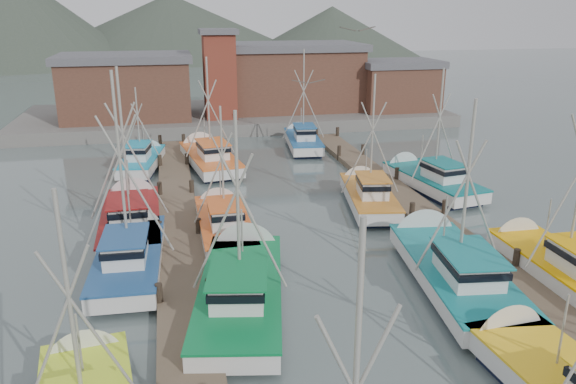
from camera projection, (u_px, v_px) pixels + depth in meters
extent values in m
plane|color=#4D5D5C|center=(336.00, 270.00, 26.16)|extent=(260.00, 260.00, 0.00)
cube|color=brown|center=(180.00, 245.00, 28.41)|extent=(2.20, 46.00, 0.40)
cylinder|color=black|center=(160.00, 301.00, 22.56)|extent=(0.30, 0.30, 1.50)
cylinder|color=black|center=(160.00, 235.00, 29.06)|extent=(0.30, 0.30, 1.50)
cylinder|color=black|center=(160.00, 193.00, 35.56)|extent=(0.30, 0.30, 1.50)
cylinder|color=black|center=(160.00, 165.00, 42.06)|extent=(0.30, 0.30, 1.50)
cylinder|color=black|center=(160.00, 144.00, 48.56)|extent=(0.30, 0.30, 1.50)
cylinder|color=black|center=(209.00, 295.00, 22.96)|extent=(0.30, 0.30, 1.50)
cylinder|color=black|center=(199.00, 232.00, 29.46)|extent=(0.30, 0.30, 1.50)
cylinder|color=black|center=(192.00, 191.00, 35.96)|extent=(0.30, 0.30, 1.50)
cylinder|color=black|center=(187.00, 163.00, 42.46)|extent=(0.30, 0.30, 1.50)
cylinder|color=black|center=(184.00, 143.00, 48.96)|extent=(0.30, 0.30, 1.50)
cube|color=brown|center=(436.00, 224.00, 31.21)|extent=(2.20, 46.00, 0.40)
cylinder|color=black|center=(476.00, 268.00, 25.37)|extent=(0.30, 0.30, 1.50)
cylinder|color=black|center=(412.00, 215.00, 31.86)|extent=(0.30, 0.30, 1.50)
cylinder|color=black|center=(369.00, 180.00, 38.36)|extent=(0.30, 0.30, 1.50)
cylinder|color=black|center=(339.00, 155.00, 44.86)|extent=(0.30, 0.30, 1.50)
cylinder|color=black|center=(316.00, 136.00, 51.36)|extent=(0.30, 0.30, 1.50)
cylinder|color=black|center=(515.00, 264.00, 25.77)|extent=(0.30, 0.30, 1.50)
cylinder|color=black|center=(444.00, 212.00, 32.26)|extent=(0.30, 0.30, 1.50)
cylinder|color=black|center=(397.00, 178.00, 38.76)|extent=(0.30, 0.30, 1.50)
cylinder|color=black|center=(363.00, 154.00, 45.26)|extent=(0.30, 0.30, 1.50)
cylinder|color=black|center=(337.00, 135.00, 51.76)|extent=(0.30, 0.30, 1.50)
cube|color=slate|center=(236.00, 116.00, 60.33)|extent=(44.00, 16.00, 1.20)
cube|color=brown|center=(127.00, 90.00, 55.22)|extent=(12.00, 8.00, 5.50)
cube|color=#5A5A5F|center=(124.00, 58.00, 54.25)|extent=(12.72, 8.48, 0.70)
cube|color=brown|center=(291.00, 79.00, 60.37)|extent=(14.00, 9.00, 6.20)
cube|color=#5A5A5F|center=(291.00, 46.00, 59.29)|extent=(14.84, 9.54, 0.70)
cube|color=brown|center=(397.00, 88.00, 60.05)|extent=(8.00, 6.00, 4.50)
cube|color=#5A5A5F|center=(398.00, 63.00, 59.24)|extent=(8.48, 6.36, 0.70)
cube|color=maroon|center=(220.00, 77.00, 54.78)|extent=(3.00, 3.00, 8.00)
cube|color=#5A5A5F|center=(218.00, 32.00, 53.45)|extent=(3.60, 3.60, 0.50)
cone|color=#3E483C|center=(14.00, 63.00, 124.93)|extent=(110.00, 110.00, 42.00)
cone|color=#3E483C|center=(173.00, 55.00, 145.86)|extent=(140.00, 140.00, 30.00)
cone|color=#3E483C|center=(331.00, 55.00, 144.58)|extent=(90.00, 90.00, 24.00)
cone|color=silver|center=(499.00, 332.00, 20.22)|extent=(2.82, 1.29, 2.75)
cylinder|color=#A29F94|center=(563.00, 330.00, 17.10)|extent=(0.08, 0.08, 2.46)
cone|color=silver|center=(86.00, 354.00, 18.92)|extent=(2.62, 1.42, 2.50)
cylinder|color=#A29F94|center=(71.00, 314.00, 13.99)|extent=(0.13, 0.13, 6.58)
cylinder|color=#A29F94|center=(51.00, 345.00, 14.06)|extent=(2.35, 0.40, 5.15)
cylinder|color=#A29F94|center=(97.00, 337.00, 14.41)|extent=(2.35, 0.40, 5.15)
cylinder|color=#A29F94|center=(80.00, 351.00, 16.08)|extent=(0.08, 0.08, 2.40)
cube|color=black|center=(241.00, 307.00, 22.88)|extent=(4.34, 8.90, 0.70)
cube|color=silver|center=(241.00, 293.00, 22.68)|extent=(4.93, 10.11, 0.80)
cube|color=#09783B|center=(240.00, 284.00, 22.56)|extent=(5.04, 10.22, 0.10)
cone|color=silver|center=(247.00, 247.00, 27.33)|extent=(3.18, 1.65, 3.03)
cube|color=silver|center=(238.00, 285.00, 21.28)|extent=(2.47, 3.22, 1.10)
cube|color=black|center=(238.00, 280.00, 21.21)|extent=(2.65, 3.53, 0.28)
cube|color=#09783B|center=(238.00, 271.00, 21.09)|extent=(2.81, 3.75, 0.07)
cylinder|color=#A29F94|center=(238.00, 203.00, 21.27)|extent=(0.16, 0.16, 7.05)
cylinder|color=#A29F94|center=(222.00, 223.00, 21.51)|extent=(2.50, 0.58, 5.52)
cylinder|color=#A29F94|center=(254.00, 223.00, 21.54)|extent=(2.50, 0.58, 5.52)
cylinder|color=#A29F94|center=(242.00, 239.00, 23.84)|extent=(0.09, 0.09, 2.70)
cube|color=black|center=(454.00, 287.00, 24.48)|extent=(3.90, 8.96, 0.70)
cube|color=silver|center=(456.00, 274.00, 24.28)|extent=(4.43, 10.18, 0.80)
cube|color=#137E81|center=(457.00, 266.00, 24.16)|extent=(4.54, 10.29, 0.10)
cone|color=silver|center=(420.00, 234.00, 28.99)|extent=(3.19, 1.48, 3.08)
cube|color=silver|center=(469.00, 266.00, 22.86)|extent=(2.35, 3.18, 1.10)
cube|color=black|center=(469.00, 261.00, 22.79)|extent=(2.51, 3.49, 0.28)
cube|color=#137E81|center=(470.00, 253.00, 22.68)|extent=(2.66, 3.71, 0.07)
cylinder|color=#A29F94|center=(467.00, 187.00, 22.84)|extent=(0.15, 0.15, 7.22)
cylinder|color=#A29F94|center=(450.00, 207.00, 23.05)|extent=(2.58, 0.43, 5.65)
cylinder|color=#A29F94|center=(480.00, 206.00, 23.15)|extent=(2.58, 0.43, 5.65)
cylinder|color=#A29F94|center=(445.00, 224.00, 25.46)|extent=(0.09, 0.09, 2.75)
cube|color=black|center=(131.00, 271.00, 25.98)|extent=(2.76, 7.61, 0.70)
cube|color=silver|center=(130.00, 258.00, 25.77)|extent=(3.14, 8.65, 0.80)
cube|color=#204D87|center=(129.00, 251.00, 25.65)|extent=(3.23, 8.74, 0.10)
cone|color=silver|center=(138.00, 227.00, 29.82)|extent=(2.71, 1.21, 2.67)
cube|color=silver|center=(126.00, 248.00, 24.52)|extent=(1.83, 2.63, 1.10)
cube|color=black|center=(125.00, 244.00, 24.44)|extent=(1.95, 2.89, 0.28)
cube|color=#204D87|center=(124.00, 236.00, 24.33)|extent=(2.07, 3.07, 0.07)
cylinder|color=#A29F94|center=(120.00, 166.00, 24.21)|extent=(0.13, 0.13, 8.14)
cylinder|color=#A29F94|center=(108.00, 187.00, 24.42)|extent=(2.90, 0.22, 6.36)
cylinder|color=#A29F94|center=(136.00, 186.00, 24.61)|extent=(2.90, 0.22, 6.36)
cylinder|color=#A29F94|center=(130.00, 214.00, 26.71)|extent=(0.08, 0.08, 2.56)
cube|color=black|center=(561.00, 282.00, 24.91)|extent=(2.46, 7.18, 0.70)
cube|color=silver|center=(563.00, 269.00, 24.71)|extent=(2.80, 8.16, 0.80)
cube|color=#FCAF00|center=(564.00, 261.00, 24.59)|extent=(2.88, 8.24, 0.10)
cone|color=silver|center=(511.00, 237.00, 28.54)|extent=(2.58, 1.14, 2.57)
cylinder|color=#A29F94|center=(567.00, 193.00, 23.31)|extent=(3.02, 0.13, 6.64)
cylinder|color=#A29F94|center=(548.00, 223.00, 25.57)|extent=(0.07, 0.07, 2.38)
cube|color=black|center=(225.00, 237.00, 29.88)|extent=(2.26, 6.85, 0.70)
cube|color=silver|center=(224.00, 225.00, 29.67)|extent=(2.57, 7.78, 0.80)
cube|color=orange|center=(224.00, 219.00, 29.55)|extent=(2.65, 7.86, 0.10)
cone|color=silver|center=(217.00, 204.00, 33.32)|extent=(2.43, 1.11, 2.43)
cube|color=silver|center=(226.00, 215.00, 28.51)|extent=(1.58, 2.34, 1.10)
cube|color=black|center=(226.00, 210.00, 28.44)|extent=(1.68, 2.57, 0.28)
cube|color=orange|center=(225.00, 204.00, 28.33)|extent=(1.79, 2.73, 0.07)
cylinder|color=#A29F94|center=(222.00, 165.00, 28.47)|extent=(0.11, 0.11, 5.97)
cylinder|color=#A29F94|center=(213.00, 178.00, 28.59)|extent=(2.14, 0.09, 4.67)
cylinder|color=#A29F94|center=(232.00, 177.00, 28.79)|extent=(2.14, 0.09, 4.67)
cylinder|color=#A29F94|center=(220.00, 189.00, 30.47)|extent=(0.06, 0.06, 2.17)
cube|color=black|center=(368.00, 207.00, 34.34)|extent=(3.30, 7.02, 0.70)
cube|color=silver|center=(369.00, 197.00, 34.14)|extent=(3.75, 7.98, 0.80)
cube|color=orange|center=(369.00, 191.00, 34.02)|extent=(3.83, 8.07, 0.10)
cone|color=silver|center=(359.00, 181.00, 37.83)|extent=(2.55, 1.49, 2.40)
cube|color=silver|center=(373.00, 187.00, 32.97)|extent=(1.91, 2.53, 1.10)
cube|color=black|center=(373.00, 183.00, 32.90)|extent=(2.05, 2.77, 0.28)
cube|color=orange|center=(373.00, 177.00, 32.79)|extent=(2.17, 2.94, 0.07)
cylinder|color=#A29F94|center=(372.00, 135.00, 32.78)|extent=(0.12, 0.12, 7.00)
cylinder|color=#A29F94|center=(364.00, 148.00, 33.01)|extent=(2.47, 0.50, 5.47)
cylinder|color=#A29F94|center=(380.00, 148.00, 33.05)|extent=(2.47, 0.50, 5.47)
cylinder|color=#A29F94|center=(366.00, 166.00, 34.95)|extent=(0.07, 0.07, 2.14)
cube|color=black|center=(132.00, 232.00, 30.57)|extent=(2.81, 8.08, 0.70)
cube|color=silver|center=(131.00, 220.00, 30.36)|extent=(3.19, 9.18, 0.80)
cube|color=maroon|center=(130.00, 214.00, 30.25)|extent=(3.28, 9.28, 0.10)
cone|color=silver|center=(133.00, 197.00, 34.62)|extent=(2.87, 1.17, 2.84)
cube|color=silver|center=(129.00, 211.00, 29.06)|extent=(1.90, 2.78, 1.10)
cube|color=black|center=(128.00, 207.00, 28.99)|extent=(2.03, 3.05, 0.28)
cube|color=maroon|center=(128.00, 200.00, 28.87)|extent=(2.15, 3.24, 0.07)
cylinder|color=#A29F94|center=(123.00, 144.00, 28.85)|extent=(0.14, 0.14, 7.81)
cylinder|color=#A29F94|center=(113.00, 162.00, 29.00)|extent=(2.80, 0.17, 6.11)
cylinder|color=#A29F94|center=(138.00, 160.00, 29.28)|extent=(2.80, 0.17, 6.11)
cylinder|color=#A29F94|center=(129.00, 184.00, 31.38)|extent=(0.08, 0.08, 2.73)
cube|color=black|center=(432.00, 190.00, 37.44)|extent=(3.51, 7.58, 0.70)
cube|color=silver|center=(433.00, 181.00, 37.24)|extent=(3.99, 8.62, 0.80)
cube|color=#0A6C6E|center=(433.00, 176.00, 37.12)|extent=(4.09, 8.71, 0.10)
cone|color=silver|center=(399.00, 168.00, 40.96)|extent=(2.76, 1.50, 2.62)
cube|color=silver|center=(443.00, 171.00, 36.06)|extent=(2.06, 2.72, 1.10)
cube|color=black|center=(443.00, 168.00, 35.99)|extent=(2.21, 2.98, 0.28)
cube|color=#0A6C6E|center=(444.00, 162.00, 35.88)|extent=(2.34, 3.17, 0.07)
cylinder|color=#A29F94|center=(439.00, 124.00, 35.87)|extent=(0.14, 0.14, 7.00)
cylinder|color=#A29F94|center=(431.00, 137.00, 35.94)|extent=(2.49, 0.48, 5.48)
cylinder|color=#A29F94|center=(445.00, 136.00, 36.32)|extent=(2.49, 0.48, 5.48)
cylinder|color=#A29F94|center=(422.00, 153.00, 38.06)|extent=(0.08, 0.08, 2.43)
cube|color=black|center=(211.00, 167.00, 42.97)|extent=(3.74, 8.35, 0.70)
cube|color=silver|center=(210.00, 159.00, 42.77)|extent=(4.26, 9.49, 0.80)
cube|color=orange|center=(210.00, 154.00, 42.65)|extent=(4.36, 9.59, 0.10)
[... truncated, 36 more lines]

